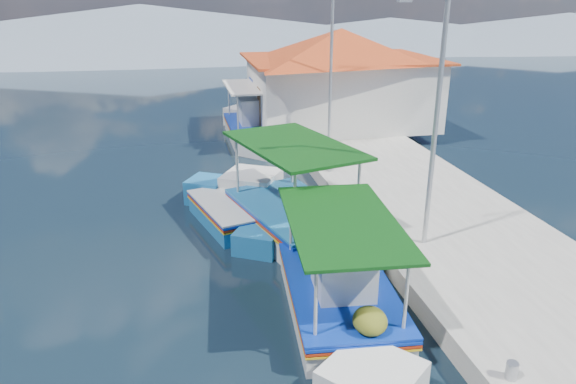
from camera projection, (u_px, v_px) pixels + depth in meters
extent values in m
plane|color=black|center=(256.00, 325.00, 10.95)|extent=(160.00, 160.00, 0.00)
cube|color=#B1AEA5|center=(408.00, 193.00, 17.46)|extent=(5.00, 44.00, 0.50)
cylinder|color=#A5A8AD|center=(512.00, 370.00, 8.68)|extent=(0.20, 0.20, 0.30)
cylinder|color=#A5A8AD|center=(395.00, 240.00, 13.26)|extent=(0.20, 0.20, 0.30)
cylinder|color=#A5A8AD|center=(330.00, 167.00, 18.77)|extent=(0.20, 0.20, 0.30)
cylinder|color=#A5A8AD|center=(294.00, 127.00, 24.27)|extent=(0.20, 0.20, 0.30)
cube|color=silver|center=(339.00, 304.00, 11.35)|extent=(2.34, 4.17, 0.88)
cube|color=silver|center=(302.00, 245.00, 13.71)|extent=(2.07, 2.07, 0.97)
cube|color=silver|center=(393.00, 384.00, 9.02)|extent=(2.02, 2.02, 0.84)
cube|color=#0B2B97|center=(340.00, 287.00, 11.20)|extent=(2.41, 4.30, 0.06)
cube|color=#A8280E|center=(339.00, 290.00, 11.23)|extent=(2.41, 4.30, 0.05)
cube|color=gold|center=(339.00, 293.00, 11.25)|extent=(2.41, 4.30, 0.04)
cube|color=#0B2B97|center=(340.00, 284.00, 11.18)|extent=(2.43, 4.26, 0.05)
cube|color=brown|center=(340.00, 285.00, 11.19)|extent=(2.17, 4.08, 0.05)
cube|color=silver|center=(345.00, 270.00, 10.76)|extent=(1.21, 1.29, 1.02)
cube|color=silver|center=(346.00, 247.00, 10.57)|extent=(1.32, 1.39, 0.06)
cylinder|color=beige|center=(281.00, 226.00, 12.24)|extent=(0.06, 0.06, 1.49)
cylinder|color=beige|center=(347.00, 218.00, 12.66)|extent=(0.06, 0.06, 1.49)
cylinder|color=beige|center=(332.00, 303.00, 9.20)|extent=(0.06, 0.06, 1.49)
cylinder|color=beige|center=(417.00, 290.00, 9.61)|extent=(0.06, 0.06, 1.49)
cube|color=#0C3D0F|center=(342.00, 221.00, 10.67)|extent=(2.44, 4.18, 0.06)
ellipsoid|color=#475216|center=(304.00, 249.00, 12.17)|extent=(0.71, 0.78, 0.53)
ellipsoid|color=#475216|center=(324.00, 239.00, 12.77)|extent=(0.59, 0.65, 0.45)
ellipsoid|color=#475216|center=(383.00, 318.00, 9.65)|extent=(0.63, 0.69, 0.47)
sphere|color=#FF6908|center=(371.00, 239.00, 11.68)|extent=(0.37, 0.37, 0.37)
cube|color=silver|center=(293.00, 226.00, 14.99)|extent=(3.37, 4.71, 1.08)
cube|color=silver|center=(300.00, 187.00, 17.60)|extent=(2.23, 2.23, 1.20)
cube|color=silver|center=(284.00, 275.00, 12.42)|extent=(2.17, 2.17, 1.03)
cube|color=#0B2B97|center=(293.00, 210.00, 14.82)|extent=(3.48, 4.85, 0.07)
cube|color=#A8280E|center=(293.00, 213.00, 14.85)|extent=(3.48, 4.85, 0.06)
cube|color=gold|center=(293.00, 215.00, 14.88)|extent=(3.48, 4.85, 0.05)
cube|color=#1A66A1|center=(293.00, 207.00, 14.79)|extent=(3.49, 4.81, 0.06)
cube|color=brown|center=(293.00, 208.00, 14.80)|extent=(3.18, 4.57, 0.06)
cylinder|color=beige|center=(268.00, 157.00, 16.21)|extent=(0.08, 0.08, 1.82)
cylinder|color=beige|center=(328.00, 159.00, 16.07)|extent=(0.08, 0.08, 1.82)
cylinder|color=beige|center=(250.00, 200.00, 12.89)|extent=(0.08, 0.08, 1.82)
cylinder|color=beige|center=(326.00, 202.00, 12.75)|extent=(0.08, 0.08, 1.82)
cube|color=#0C3D0F|center=(293.00, 145.00, 14.16)|extent=(3.48, 4.74, 0.08)
cube|color=#1A66A1|center=(231.00, 217.00, 15.72)|extent=(2.39, 3.38, 0.85)
cube|color=#1A66A1|center=(242.00, 190.00, 17.59)|extent=(1.58, 1.58, 0.94)
cube|color=#1A66A1|center=(218.00, 247.00, 13.88)|extent=(1.53, 1.53, 0.80)
cube|color=#0B2B97|center=(231.00, 205.00, 15.59)|extent=(2.46, 3.48, 0.05)
cube|color=#A8280E|center=(231.00, 207.00, 15.61)|extent=(2.46, 3.48, 0.04)
cube|color=gold|center=(231.00, 209.00, 15.63)|extent=(2.46, 3.48, 0.04)
cube|color=silver|center=(231.00, 203.00, 15.56)|extent=(2.47, 3.45, 0.04)
cube|color=brown|center=(231.00, 204.00, 15.57)|extent=(2.25, 3.28, 0.04)
cube|color=silver|center=(253.00, 133.00, 24.96)|extent=(2.23, 4.24, 0.99)
cube|color=silver|center=(246.00, 118.00, 27.50)|extent=(2.24, 2.24, 1.10)
cube|color=silver|center=(261.00, 149.00, 22.45)|extent=(2.18, 2.18, 0.94)
cube|color=#0B2B97|center=(253.00, 124.00, 24.80)|extent=(2.30, 4.36, 0.06)
cube|color=#A8280E|center=(253.00, 125.00, 24.83)|extent=(2.30, 4.36, 0.05)
cube|color=gold|center=(253.00, 127.00, 24.85)|extent=(2.30, 4.36, 0.04)
cube|color=#0B2B97|center=(253.00, 122.00, 24.77)|extent=(2.32, 4.32, 0.05)
cube|color=brown|center=(253.00, 123.00, 24.78)|extent=(2.06, 4.15, 0.05)
cube|color=silver|center=(253.00, 112.00, 24.29)|extent=(1.22, 1.37, 1.15)
cube|color=silver|center=(253.00, 99.00, 24.08)|extent=(1.33, 1.48, 0.06)
cylinder|color=beige|center=(230.00, 98.00, 25.96)|extent=(0.07, 0.07, 1.67)
cylinder|color=beige|center=(265.00, 97.00, 26.27)|extent=(0.07, 0.07, 1.67)
cylinder|color=beige|center=(237.00, 114.00, 22.70)|extent=(0.07, 0.07, 1.67)
cylinder|color=beige|center=(278.00, 112.00, 23.01)|extent=(0.07, 0.07, 1.67)
cube|color=silver|center=(252.00, 87.00, 24.19)|extent=(2.34, 4.24, 0.07)
cube|color=silver|center=(340.00, 92.00, 25.16)|extent=(8.00, 6.00, 3.00)
cube|color=#BC441A|center=(341.00, 59.00, 24.62)|extent=(8.64, 6.48, 0.10)
pyramid|color=#BC441A|center=(341.00, 44.00, 24.39)|extent=(10.49, 10.49, 1.40)
cube|color=brown|center=(260.00, 110.00, 23.68)|extent=(0.06, 1.00, 2.00)
cube|color=#0B2B97|center=(252.00, 88.00, 25.76)|extent=(0.06, 1.20, 0.90)
cylinder|color=#A5A8AD|center=(436.00, 126.00, 12.41)|extent=(0.12, 0.12, 6.00)
cylinder|color=#A5A8AD|center=(331.00, 73.00, 20.67)|extent=(0.12, 0.12, 6.00)
cone|color=slate|center=(142.00, 30.00, 60.54)|extent=(96.00, 96.00, 5.50)
cone|color=slate|center=(390.00, 33.00, 66.40)|extent=(76.80, 76.80, 3.80)
cone|color=slate|center=(567.00, 29.00, 70.97)|extent=(89.60, 89.60, 4.20)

